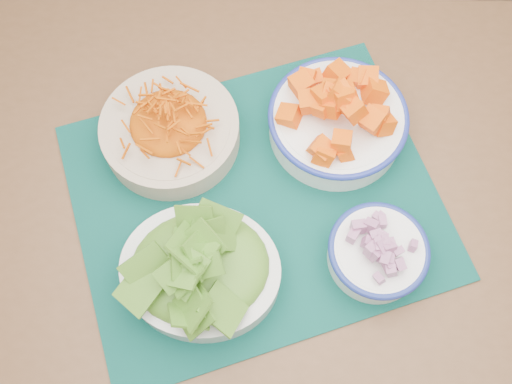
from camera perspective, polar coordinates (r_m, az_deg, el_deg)
ground at (r=1.68m, az=-4.59°, el=-5.07°), size 4.00×4.00×0.00m
table at (r=1.00m, az=4.60°, el=-3.56°), size 1.39×1.03×0.75m
placemat at (r=0.91m, az=0.00°, el=-0.79°), size 0.64×0.56×0.00m
carrot_bowl at (r=0.93m, az=-8.67°, el=6.48°), size 0.29×0.29×0.09m
squash_bowl at (r=0.93m, az=8.25°, el=7.53°), size 0.29×0.29×0.11m
lettuce_bowl at (r=0.82m, az=-5.65°, el=-7.50°), size 0.28×0.25×0.11m
onion_bowl at (r=0.86m, az=12.11°, el=-5.83°), size 0.17×0.17×0.08m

